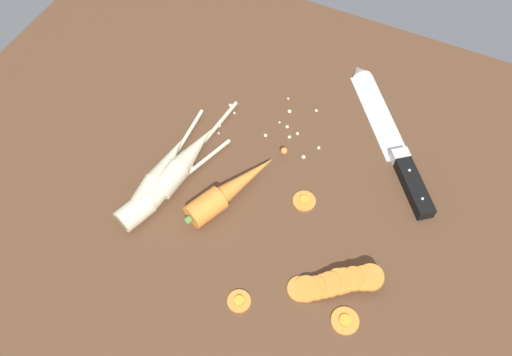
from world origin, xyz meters
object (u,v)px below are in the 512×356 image
(carrot_slice_stack, at_px, (334,283))
(carrot_slice_stray_near, at_px, (345,320))
(carrot_slice_stray_mid, at_px, (304,200))
(parsnip_mid_left, at_px, (159,193))
(parsnip_front, at_px, (162,172))
(carrot_slice_stray_far, at_px, (239,301))
(chefs_knife, at_px, (387,132))
(parsnip_mid_right, at_px, (187,159))
(whole_carrot, at_px, (230,190))

(carrot_slice_stack, bearing_deg, carrot_slice_stray_near, -50.23)
(carrot_slice_stack, xyz_separation_m, carrot_slice_stray_mid, (-0.10, 0.12, -0.01))
(parsnip_mid_left, height_order, carrot_slice_stack, parsnip_mid_left)
(parsnip_front, distance_m, carrot_slice_stray_far, 0.25)
(carrot_slice_stack, bearing_deg, parsnip_front, 170.30)
(carrot_slice_stray_far, bearing_deg, chefs_knife, 75.37)
(parsnip_mid_left, height_order, parsnip_mid_right, same)
(chefs_knife, relative_size, carrot_slice_stray_mid, 7.64)
(carrot_slice_stray_far, bearing_deg, carrot_slice_stray_mid, 83.76)
(whole_carrot, bearing_deg, carrot_slice_stack, -19.21)
(parsnip_front, distance_m, carrot_slice_stray_mid, 0.24)
(whole_carrot, xyz_separation_m, parsnip_mid_right, (-0.09, 0.02, -0.00))
(whole_carrot, distance_m, parsnip_front, 0.12)
(carrot_slice_stray_near, distance_m, carrot_slice_stray_far, 0.16)
(parsnip_front, xyz_separation_m, parsnip_mid_right, (0.02, 0.04, -0.00))
(carrot_slice_stray_far, bearing_deg, whole_carrot, 121.12)
(parsnip_front, xyz_separation_m, carrot_slice_stray_mid, (0.23, 0.06, -0.02))
(carrot_slice_stray_near, xyz_separation_m, carrot_slice_stray_mid, (-0.13, 0.16, 0.00))
(whole_carrot, height_order, parsnip_mid_left, whole_carrot)
(chefs_knife, height_order, whole_carrot, whole_carrot)
(parsnip_mid_right, bearing_deg, whole_carrot, -13.73)
(parsnip_front, distance_m, carrot_slice_stray_near, 0.38)
(parsnip_front, relative_size, parsnip_mid_right, 0.97)
(parsnip_mid_right, height_order, carrot_slice_stack, parsnip_mid_right)
(parsnip_mid_right, bearing_deg, carrot_slice_stray_mid, 5.62)
(whole_carrot, relative_size, parsnip_front, 0.89)
(parsnip_front, bearing_deg, parsnip_mid_right, 59.03)
(carrot_slice_stack, bearing_deg, chefs_knife, 92.75)
(parsnip_mid_left, bearing_deg, parsnip_front, 113.30)
(carrot_slice_stack, xyz_separation_m, carrot_slice_stray_far, (-0.12, -0.08, -0.01))
(whole_carrot, distance_m, carrot_slice_stray_near, 0.27)
(carrot_slice_stack, bearing_deg, parsnip_mid_right, 162.45)
(carrot_slice_stack, bearing_deg, whole_carrot, 160.79)
(parsnip_front, relative_size, carrot_slice_stray_far, 6.39)
(parsnip_mid_right, bearing_deg, carrot_slice_stray_far, -43.40)
(chefs_knife, xyz_separation_m, parsnip_mid_left, (-0.30, -0.29, 0.01))
(carrot_slice_stack, relative_size, carrot_slice_stray_mid, 3.36)
(parsnip_mid_right, bearing_deg, carrot_slice_stack, -17.55)
(whole_carrot, xyz_separation_m, carrot_slice_stray_mid, (0.12, 0.04, -0.02))
(parsnip_front, bearing_deg, carrot_slice_stack, -9.70)
(whole_carrot, relative_size, carrot_slice_stray_mid, 5.23)
(carrot_slice_stray_far, bearing_deg, parsnip_mid_right, 136.60)
(parsnip_mid_left, relative_size, carrot_slice_stray_near, 5.57)
(parsnip_front, height_order, carrot_slice_stray_far, parsnip_front)
(parsnip_mid_left, xyz_separation_m, carrot_slice_stray_far, (0.20, -0.10, -0.02))
(whole_carrot, height_order, carrot_slice_stray_near, whole_carrot)
(parsnip_mid_right, bearing_deg, parsnip_front, -120.97)
(whole_carrot, height_order, carrot_slice_stray_mid, whole_carrot)
(carrot_slice_stray_near, distance_m, carrot_slice_stray_mid, 0.21)
(parsnip_mid_right, xyz_separation_m, carrot_slice_stack, (0.31, -0.10, -0.01))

